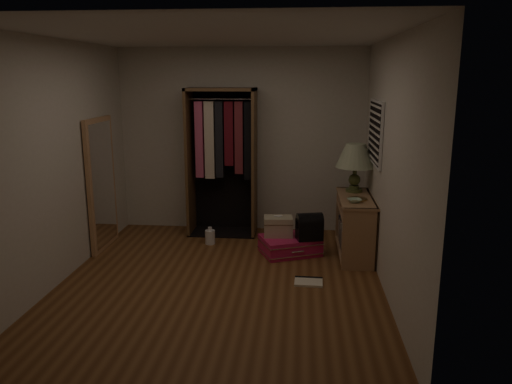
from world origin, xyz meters
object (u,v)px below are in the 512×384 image
(console_bookshelf, at_px, (354,224))
(pink_suitcase, at_px, (290,245))
(white_jug, at_px, (210,237))
(black_bag, at_px, (309,226))
(floor_mirror, at_px, (102,184))
(table_lamp, at_px, (355,157))
(train_case, at_px, (278,226))
(open_wardrobe, at_px, (224,150))

(console_bookshelf, distance_m, pink_suitcase, 0.85)
(white_jug, bearing_deg, console_bookshelf, -6.05)
(console_bookshelf, relative_size, pink_suitcase, 1.29)
(white_jug, bearing_deg, black_bag, -14.88)
(black_bag, xyz_separation_m, white_jug, (-1.32, 0.35, -0.30))
(floor_mirror, bearing_deg, console_bookshelf, 0.79)
(table_lamp, xyz_separation_m, white_jug, (-1.89, -0.06, -1.11))
(floor_mirror, relative_size, black_bag, 4.81)
(console_bookshelf, xyz_separation_m, table_lamp, (0.01, 0.26, 0.81))
(white_jug, bearing_deg, train_case, -14.16)
(open_wardrobe, xyz_separation_m, floor_mirror, (-1.47, -0.77, -0.34))
(train_case, bearing_deg, pink_suitcase, -19.18)
(floor_mirror, xyz_separation_m, white_jug, (1.36, 0.24, -0.75))
(floor_mirror, relative_size, train_case, 4.42)
(train_case, height_order, table_lamp, table_lamp)
(pink_suitcase, distance_m, table_lamp, 1.40)
(open_wardrobe, relative_size, train_case, 5.33)
(open_wardrobe, distance_m, pink_suitcase, 1.65)
(console_bookshelf, relative_size, floor_mirror, 0.66)
(pink_suitcase, xyz_separation_m, black_bag, (0.24, -0.08, 0.28))
(floor_mirror, distance_m, white_jug, 1.57)
(table_lamp, bearing_deg, pink_suitcase, -157.34)
(open_wardrobe, height_order, table_lamp, open_wardrobe)
(train_case, bearing_deg, floor_mirror, 175.89)
(train_case, bearing_deg, white_jug, 161.47)
(pink_suitcase, relative_size, black_bag, 2.45)
(console_bookshelf, bearing_deg, train_case, -177.94)
(black_bag, xyz_separation_m, table_lamp, (0.57, 0.41, 0.81))
(floor_mirror, xyz_separation_m, table_lamp, (3.24, 0.31, 0.35))
(open_wardrobe, relative_size, pink_suitcase, 2.37)
(table_lamp, bearing_deg, black_bag, -144.00)
(table_lamp, bearing_deg, white_jug, -178.10)
(open_wardrobe, height_order, train_case, open_wardrobe)
(console_bookshelf, xyz_separation_m, black_bag, (-0.56, -0.15, 0.00))
(open_wardrobe, distance_m, white_jug, 1.22)
(train_case, distance_m, white_jug, 0.99)
(train_case, bearing_deg, open_wardrobe, 132.36)
(pink_suitcase, height_order, black_bag, black_bag)
(open_wardrobe, relative_size, table_lamp, 3.30)
(train_case, distance_m, table_lamp, 1.32)
(table_lamp, relative_size, white_jug, 2.66)
(pink_suitcase, bearing_deg, white_jug, 142.84)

